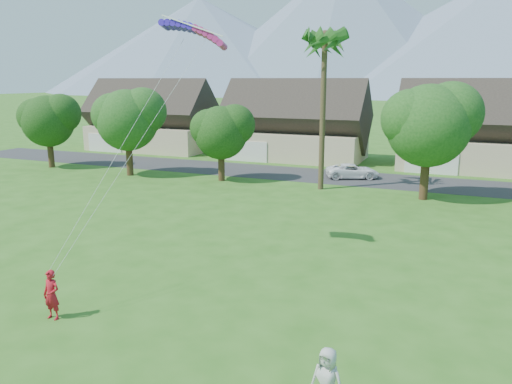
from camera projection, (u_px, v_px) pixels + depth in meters
The scene contains 9 objects.
street at pixel (358, 179), 44.84m from camera, with size 90.00×7.00×0.01m, color #2D2D30.
kite_flyer at pixel (52, 295), 18.47m from camera, with size 0.69×0.46×1.90m, color #B31421.
watcher at pixel (327, 381), 13.22m from camera, with size 0.92×0.60×1.88m, color #B4B5B0.
parked_car at pixel (352, 171), 44.91m from camera, with size 2.17×4.71×1.31m, color white.
mountain_ridge at pixel (477, 35), 237.93m from camera, with size 540.00×240.00×70.00m.
houses_row at pixel (382, 131), 51.99m from camera, with size 72.75×8.19×8.86m.
tree_row at pixel (331, 130), 38.71m from camera, with size 62.27×6.67×8.45m.
fan_palm at pixel (325, 38), 38.03m from camera, with size 3.00×3.00×13.80m.
parafoil_kite at pixel (195, 29), 23.11m from camera, with size 3.32×1.29×0.50m.
Camera 1 is at (8.40, -10.16, 8.76)m, focal length 35.00 mm.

